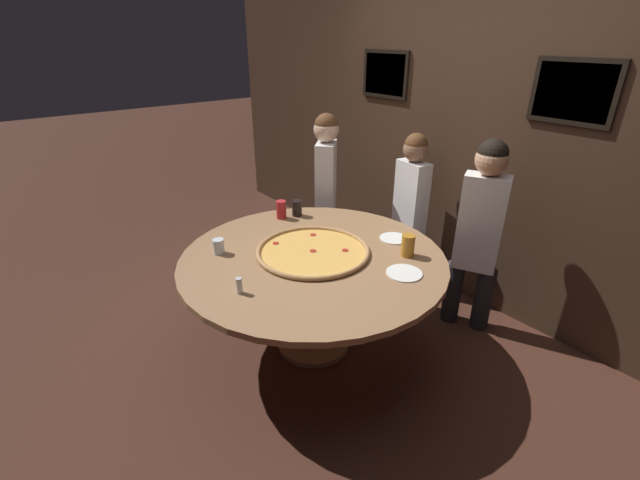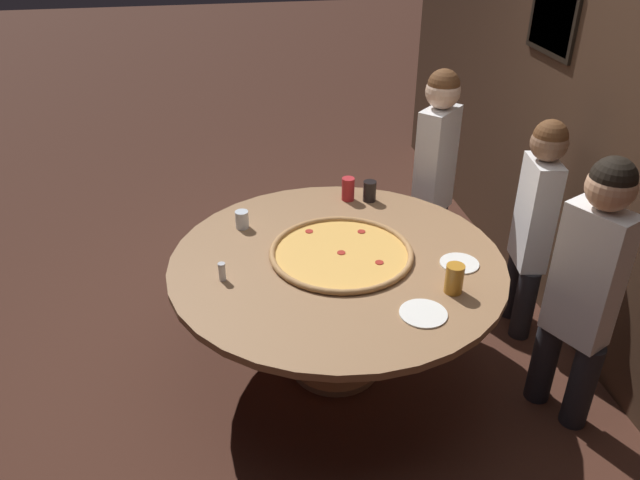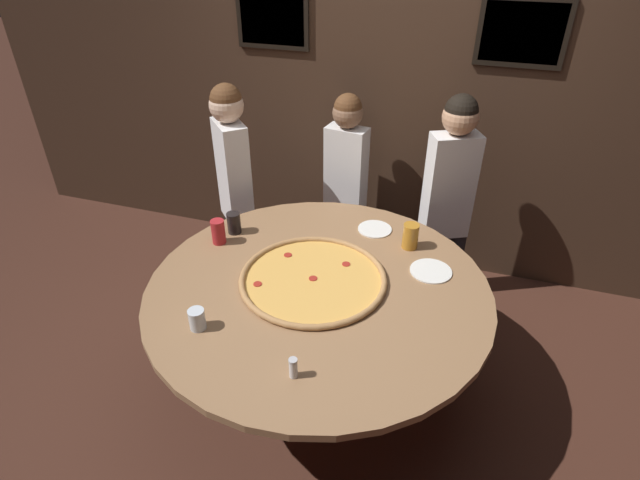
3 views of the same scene
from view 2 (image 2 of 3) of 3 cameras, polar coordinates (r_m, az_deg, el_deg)
name	(u,v)px [view 2 (image 2 of 3)]	position (r m, az deg, el deg)	size (l,w,h in m)	color
ground_plane	(335,366)	(3.73, 1.41, -11.41)	(24.00, 24.00, 0.00)	#422319
back_wall	(620,140)	(3.61, 25.74, 8.22)	(6.40, 0.08, 2.60)	#3D281C
dining_table	(337,277)	(3.35, 1.54, -3.38)	(1.77, 1.77, 0.74)	#936B47
giant_pizza	(341,253)	(3.32, 1.95, -1.16)	(0.77, 0.77, 0.03)	#E5A84C
drink_cup_front_edge	(454,279)	(3.07, 12.18, -3.48)	(0.09, 0.09, 0.15)	#BC7A23
drink_cup_far_right	(370,191)	(3.86, 4.56, 4.48)	(0.08, 0.08, 0.13)	black
drink_cup_near_right	(348,189)	(3.86, 2.59, 4.68)	(0.08, 0.08, 0.15)	#B22328
drink_cup_far_left	(242,220)	(3.58, -7.14, 1.87)	(0.08, 0.08, 0.10)	silver
white_plate_right_side	(459,263)	(3.32, 12.63, -2.09)	(0.20, 0.20, 0.01)	white
white_plate_left_side	(423,313)	(2.93, 9.42, -6.64)	(0.22, 0.22, 0.01)	white
condiment_shaker	(222,272)	(3.13, -8.94, -2.87)	(0.04, 0.04, 0.10)	silver
diner_side_left	(534,218)	(3.82, 19.02, 1.95)	(0.35, 0.20, 1.36)	#232328
diner_side_right	(435,165)	(4.21, 10.51, 6.75)	(0.35, 0.36, 1.47)	#232328
diner_centre_back	(586,281)	(3.21, 23.18, -3.48)	(0.38, 0.28, 1.46)	#232328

